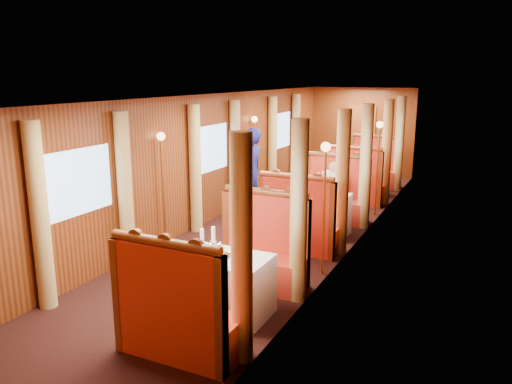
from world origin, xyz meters
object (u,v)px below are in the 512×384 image
Objects in this scene: table_near at (225,286)px; teapot_back at (220,250)px; table_mid at (319,214)px; banquette_far_aft at (374,170)px; banquette_near_fwd at (177,318)px; passenger at (333,186)px; rose_vase_mid at (319,185)px; banquette_near_aft at (261,255)px; banquette_far_fwd at (354,185)px; teapot_left at (212,251)px; banquette_mid_aft at (335,200)px; tea_tray at (218,255)px; table_far at (365,179)px; fruit_plate at (243,263)px; steward at (251,172)px; rose_vase_far at (368,157)px; teapot_right at (218,255)px; banquette_mid_fwd at (299,227)px.

teapot_back is at bearing 154.93° from table_near.
banquette_far_aft is (0.00, 4.51, 0.05)m from table_mid.
banquette_near_fwd reaches higher than passenger.
table_near is 1.00× the size of table_mid.
passenger is at bearing 89.69° from rose_vase_mid.
banquette_near_aft is 7.00m from banquette_far_aft.
table_near is 5.99m from banquette_far_fwd.
banquette_far_fwd is 6.07m from teapot_left.
banquette_mid_aft is 3.94× the size of tea_tray.
fruit_plate is at bearing -87.46° from table_far.
table_mid is at bearing 79.33° from steward.
rose_vase_far is (0.04, 0.04, 0.55)m from table_far.
teapot_back is (-0.09, -7.97, 0.38)m from banquette_far_aft.
teapot_left is at bearing -91.00° from banquette_far_aft.
teapot_right is at bearing -64.77° from tea_tray.
banquette_mid_fwd reaches higher than table_far.
table_mid is at bearing 90.00° from banquette_near_fwd.
rose_vase_mid is at bearing -90.70° from rose_vase_far.
table_far is at bearing 90.00° from table_mid.
banquette_mid_fwd is at bearing 55.38° from steward.
table_near and table_mid have the same top height.
banquette_far_fwd is at bearing 89.23° from tea_tray.
banquette_mid_fwd is 1.00× the size of banquette_mid_aft.
banquette_mid_fwd is 4.51m from table_far.
banquette_near_aft is 9.49× the size of teapot_back.
banquette_far_aft is at bearing 90.00° from banquette_near_fwd.
table_far is 3.09× the size of tea_tray.
banquette_near_aft is (0.00, 1.01, 0.05)m from table_near.
table_far is 2.71m from passenger.
passenger is (-0.00, 0.81, 0.37)m from table_mid.
rose_vase_mid reaches higher than table_near.
banquette_near_aft reaches higher than rose_vase_far.
tea_tray is 4.44m from steward.
rose_vase_far reaches higher than teapot_right.
teapot_left is 0.13m from teapot_right.
tea_tray is at bearing -91.02° from banquette_mid_aft.
steward is (-1.65, 4.25, 0.10)m from teapot_right.
banquette_mid_fwd is at bearing -90.00° from banquette_far_fwd.
banquette_mid_fwd reaches higher than passenger.
teapot_back is at bearing -95.41° from banquette_near_aft.
passenger is at bearing 90.00° from banquette_near_fwd.
rose_vase_mid is at bearing 90.25° from banquette_mid_fwd.
passenger is at bearing 90.00° from table_near.
passenger is at bearing 70.53° from teapot_right.
banquette_near_aft reaches higher than table_near.
rose_vase_far is (0.04, 3.56, 0.00)m from rose_vase_mid.
fruit_plate reaches higher than table_near.
teapot_back is 0.39× the size of rose_vase_far.
table_far is 5.09× the size of fruit_plate.
steward is (-1.72, -2.92, -0.02)m from rose_vase_far.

